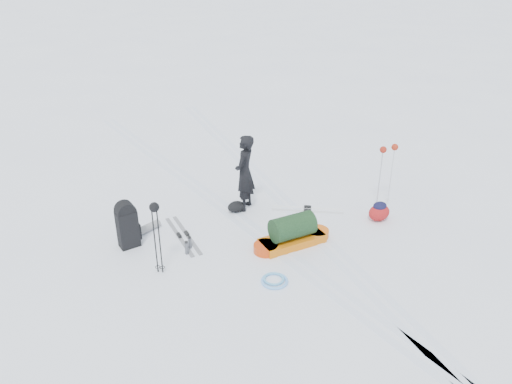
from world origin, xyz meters
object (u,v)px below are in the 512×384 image
skier (245,173)px  pulk_sled (292,233)px  ski_poles_black (155,216)px  expedition_rucksack (130,224)px

skier → pulk_sled: 1.90m
ski_poles_black → skier: bearing=12.9°
pulk_sled → ski_poles_black: bearing=173.3°
skier → ski_poles_black: bearing=-12.9°
pulk_sled → expedition_rucksack: bearing=152.2°
skier → expedition_rucksack: size_ratio=1.76×
skier → expedition_rucksack: skier is taller
expedition_rucksack → ski_poles_black: (0.15, -1.19, 0.72)m
skier → ski_poles_black: (-2.54, -1.36, 0.30)m
skier → ski_poles_black: skier is taller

